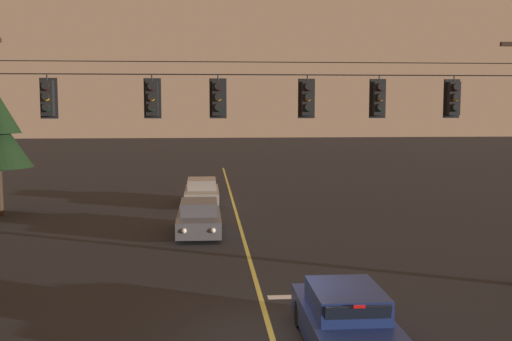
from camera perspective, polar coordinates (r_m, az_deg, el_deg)
name	(u,v)px	position (r m, az deg, el deg)	size (l,w,h in m)	color
ground_plane	(272,337)	(15.07, 1.47, -14.94)	(180.00, 180.00, 0.00)	black
lane_centre_stripe	(246,245)	(24.28, -0.96, -6.83)	(0.14, 60.00, 0.01)	#D1C64C
stop_bar_paint	(327,296)	(18.18, 6.52, -11.27)	(3.40, 0.36, 0.01)	silver
signal_span_assembly	(259,155)	(17.75, 0.26, 1.40)	(17.56, 0.32, 7.63)	#2D2116
traffic_light_leftmost	(47,98)	(18.13, -18.46, 6.28)	(0.48, 0.41, 1.22)	black
traffic_light_left_inner	(152,98)	(17.67, -9.44, 6.52)	(0.48, 0.41, 1.22)	black
traffic_light_centre	(218,98)	(17.61, -3.47, 6.59)	(0.48, 0.41, 1.22)	black
traffic_light_right_inner	(307,98)	(17.84, 4.70, 6.57)	(0.48, 0.41, 1.22)	black
traffic_light_rightmost	(379,98)	(18.29, 11.14, 6.46)	(0.48, 0.41, 1.22)	black
traffic_light_far_right	(454,98)	(19.00, 17.56, 6.28)	(0.48, 0.41, 1.22)	black
car_waiting_near_lane	(345,319)	(14.42, 8.10, -13.25)	(1.80, 4.33, 1.39)	navy
car_oncoming_lead	(199,218)	(26.44, -5.21, -4.37)	(1.80, 4.42, 1.39)	#4C4C51
car_oncoming_trailing	(202,192)	(34.22, -4.95, -2.00)	(1.80, 4.42, 1.39)	gray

